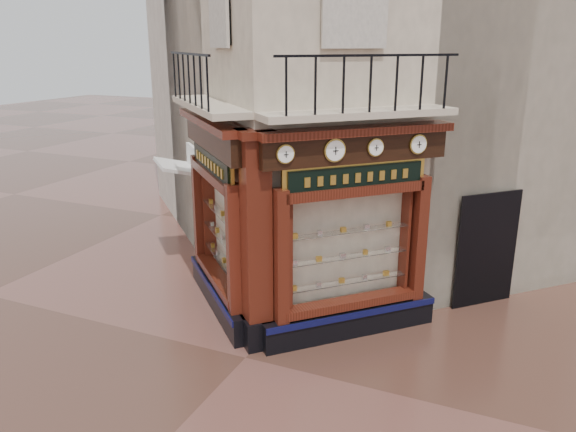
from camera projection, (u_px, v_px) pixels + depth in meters
The scene contains 15 objects.
ground at pixel (245, 358), 9.94m from camera, with size 80.00×80.00×0.00m, color #503025.
main_building at pixel (359, 14), 13.55m from camera, with size 8.00×8.00×12.00m, color beige.
neighbour_left at pixel (303, 37), 16.82m from camera, with size 8.00×8.00×11.00m, color beige.
neighbour_right at pixel (475, 36), 14.92m from camera, with size 8.00×8.00×11.00m, color beige.
shopfront_left at pixel (218, 218), 11.27m from camera, with size 2.86×2.86×3.98m.
shopfront_right at pixel (352, 236), 10.19m from camera, with size 2.86×2.86×3.98m.
corner_pilaster at pixel (256, 246), 9.80m from camera, with size 0.85×0.85×3.98m.
balcony at pixel (279, 109), 9.99m from camera, with size 5.94×2.97×1.03m.
clock_a at pixel (285, 154), 9.06m from camera, with size 0.26×0.26×0.32m.
clock_b at pixel (335, 150), 9.37m from camera, with size 0.32×0.32×0.40m.
clock_c at pixel (375, 147), 9.64m from camera, with size 0.26×0.26×0.31m.
clock_d at pixel (418, 144), 9.94m from camera, with size 0.28×0.28×0.35m.
awning at pixel (182, 261), 14.36m from camera, with size 1.49×0.90×0.08m, color white, non-canonical shape.
signboard_left at pixel (212, 163), 10.91m from camera, with size 2.08×2.08×0.56m.
signboard_right at pixel (356, 177), 9.79m from camera, with size 2.00×2.00×0.54m.
Camera 1 is at (4.21, -7.71, 5.34)m, focal length 35.00 mm.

